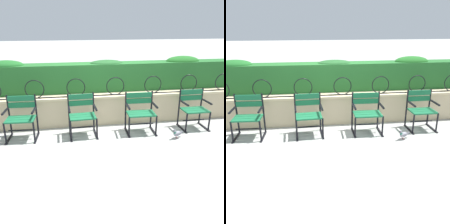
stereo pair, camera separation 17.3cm
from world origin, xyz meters
The scene contains 9 objects.
ground_plane centered at (0.00, 0.00, 0.00)m, with size 60.00×60.00×0.00m, color #9E9E99.
stone_wall centered at (0.00, 0.91, 0.35)m, with size 8.37×0.41×0.70m.
iron_arch_fence centered at (-0.21, 0.83, 0.88)m, with size 7.82×0.02×0.42m.
hedge_row centered at (0.00, 1.33, 1.06)m, with size 8.21×0.50×0.79m.
park_chair_leftmost centered at (-1.85, 0.35, 0.47)m, with size 0.63×0.55×0.89m.
park_chair_centre_left centered at (-0.60, 0.30, 0.47)m, with size 0.60×0.55×0.88m.
park_chair_centre_right centered at (0.65, 0.27, 0.47)m, with size 0.64×0.54×0.86m.
park_chair_rightmost centered at (1.90, 0.30, 0.46)m, with size 0.58×0.52×0.87m.
pigeon_near_chairs centered at (1.33, -0.22, 0.11)m, with size 0.28×0.18×0.22m.
Camera 2 is at (-0.63, -4.73, 2.30)m, focal length 40.32 mm.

